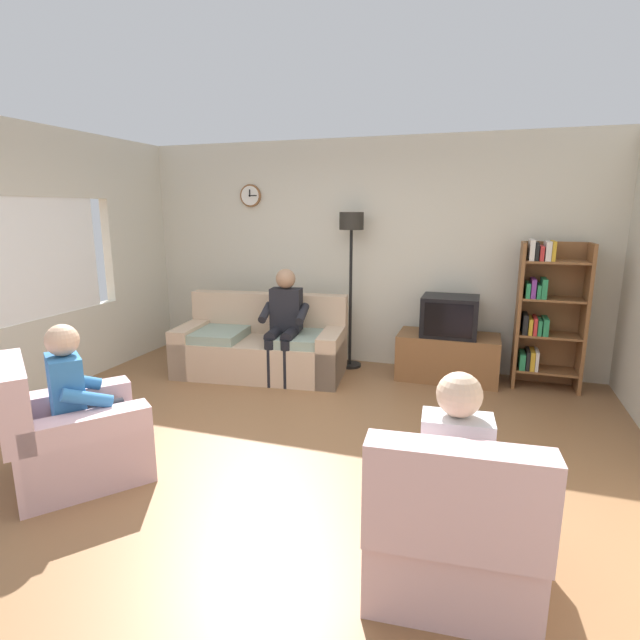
% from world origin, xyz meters
% --- Properties ---
extents(ground_plane, '(12.00, 12.00, 0.00)m').
position_xyz_m(ground_plane, '(0.00, 0.00, 0.00)').
color(ground_plane, '#8C603D').
extents(back_wall_assembly, '(6.20, 0.17, 2.70)m').
position_xyz_m(back_wall_assembly, '(-0.00, 2.66, 1.35)').
color(back_wall_assembly, beige).
rests_on(back_wall_assembly, ground_plane).
extents(couch, '(1.99, 1.10, 0.90)m').
position_xyz_m(couch, '(-0.98, 1.78, 0.31)').
color(couch, tan).
rests_on(couch, ground_plane).
extents(tv_stand, '(1.10, 0.56, 0.51)m').
position_xyz_m(tv_stand, '(1.09, 2.25, 0.26)').
color(tv_stand, brown).
rests_on(tv_stand, ground_plane).
extents(tv, '(0.60, 0.49, 0.44)m').
position_xyz_m(tv, '(1.09, 2.23, 0.73)').
color(tv, black).
rests_on(tv, tv_stand).
extents(bookshelf, '(0.68, 0.36, 1.58)m').
position_xyz_m(bookshelf, '(2.06, 2.32, 0.82)').
color(bookshelf, brown).
rests_on(bookshelf, ground_plane).
extents(floor_lamp, '(0.28, 0.28, 1.85)m').
position_xyz_m(floor_lamp, '(-0.08, 2.35, 1.45)').
color(floor_lamp, black).
rests_on(floor_lamp, ground_plane).
extents(armchair_near_window, '(1.17, 1.19, 0.90)m').
position_xyz_m(armchair_near_window, '(-1.29, -0.75, 0.29)').
color(armchair_near_window, beige).
rests_on(armchair_near_window, ground_plane).
extents(armchair_near_bookshelf, '(0.86, 0.94, 0.90)m').
position_xyz_m(armchair_near_bookshelf, '(1.33, -0.96, 0.29)').
color(armchair_near_bookshelf, beige).
rests_on(armchair_near_bookshelf, ground_plane).
extents(person_on_couch, '(0.55, 0.57, 1.24)m').
position_xyz_m(person_on_couch, '(-0.66, 1.67, 0.70)').
color(person_on_couch, black).
rests_on(person_on_couch, ground_plane).
extents(person_in_left_armchair, '(0.62, 0.64, 1.12)m').
position_xyz_m(person_in_left_armchair, '(-1.23, -0.68, 0.60)').
color(person_in_left_armchair, '#3372B2').
rests_on(person_in_left_armchair, ground_plane).
extents(person_in_right_armchair, '(0.53, 0.56, 1.12)m').
position_xyz_m(person_in_right_armchair, '(1.33, -0.87, 0.60)').
color(person_in_right_armchair, silver).
rests_on(person_in_right_armchair, ground_plane).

